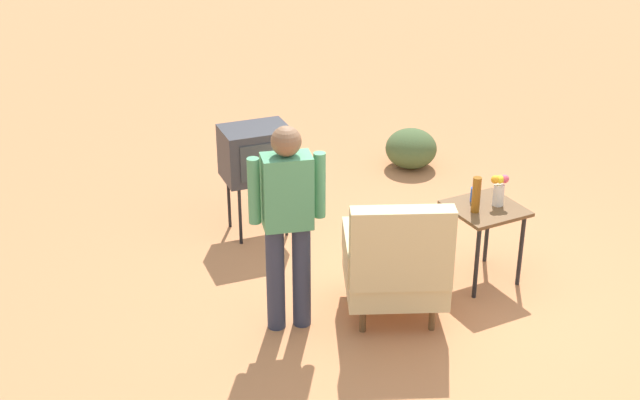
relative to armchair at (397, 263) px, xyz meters
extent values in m
plane|color=#C17A4C|center=(-0.29, -0.08, -0.50)|extent=(60.00, 60.00, 0.00)
cylinder|color=brown|center=(-0.40, -0.22, -0.39)|extent=(0.05, 0.05, 0.22)
cylinder|color=brown|center=(0.09, -0.45, -0.39)|extent=(0.05, 0.05, 0.22)
cylinder|color=brown|center=(-0.17, 0.26, -0.39)|extent=(0.05, 0.05, 0.22)
cylinder|color=brown|center=(0.31, 0.04, -0.39)|extent=(0.05, 0.05, 0.22)
cube|color=#CCB784|center=(-0.04, -0.09, -0.18)|extent=(1.01, 1.01, 0.20)
cube|color=#CCB784|center=(0.09, 0.20, 0.24)|extent=(0.76, 0.47, 0.64)
cube|color=#CCB784|center=(-0.33, 0.04, 0.05)|extent=(0.42, 0.68, 0.26)
cube|color=#CCB784|center=(0.25, -0.23, 0.05)|extent=(0.42, 0.68, 0.26)
cylinder|color=black|center=(-1.19, -0.41, -0.18)|extent=(0.04, 0.04, 0.64)
cylinder|color=black|center=(-0.74, -0.41, -0.18)|extent=(0.04, 0.04, 0.64)
cylinder|color=black|center=(-1.19, 0.03, -0.18)|extent=(0.04, 0.04, 0.64)
cylinder|color=black|center=(-0.74, 0.03, -0.18)|extent=(0.04, 0.04, 0.64)
cube|color=brown|center=(-0.97, -0.19, 0.16)|extent=(0.56, 0.56, 0.03)
cylinder|color=black|center=(0.58, -1.70, -0.22)|extent=(0.03, 0.03, 0.55)
cylinder|color=black|center=(0.14, -1.66, -0.22)|extent=(0.03, 0.03, 0.55)
cylinder|color=black|center=(0.54, -2.06, -0.22)|extent=(0.03, 0.03, 0.55)
cylinder|color=black|center=(0.10, -2.02, -0.22)|extent=(0.03, 0.03, 0.55)
cube|color=#333338|center=(0.34, -1.86, 0.29)|extent=(0.64, 0.50, 0.48)
cube|color=#383D3F|center=(0.37, -1.64, 0.29)|extent=(0.42, 0.06, 0.34)
cylinder|color=#2D3347|center=(0.67, -0.27, -0.07)|extent=(0.14, 0.14, 0.86)
cylinder|color=#2D3347|center=(0.87, -0.33, -0.07)|extent=(0.14, 0.14, 0.86)
cube|color=#4C9366|center=(0.77, -0.30, 0.64)|extent=(0.41, 0.31, 0.56)
cylinder|color=#4C9366|center=(0.54, -0.24, 0.67)|extent=(0.09, 0.09, 0.50)
cylinder|color=#4C9366|center=(1.00, -0.36, 0.67)|extent=(0.09, 0.09, 0.50)
sphere|color=brown|center=(0.77, -0.30, 1.03)|extent=(0.22, 0.22, 0.22)
cylinder|color=blue|center=(-0.94, -0.32, 0.24)|extent=(0.07, 0.07, 0.12)
cylinder|color=brown|center=(-0.83, -0.16, 0.33)|extent=(0.07, 0.07, 0.30)
cylinder|color=silver|center=(-1.07, -0.17, 0.27)|extent=(0.09, 0.09, 0.18)
sphere|color=yellow|center=(-1.07, -0.17, 0.41)|extent=(0.07, 0.07, 0.07)
sphere|color=#E04C66|center=(-1.11, -0.16, 0.41)|extent=(0.07, 0.07, 0.07)
sphere|color=orange|center=(-1.04, -0.19, 0.41)|extent=(0.07, 0.07, 0.07)
ellipsoid|color=#475B33|center=(-1.75, -2.48, -0.28)|extent=(0.56, 0.56, 0.43)
camera|label=1|loc=(3.23, 4.92, 3.32)|focal=49.60mm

